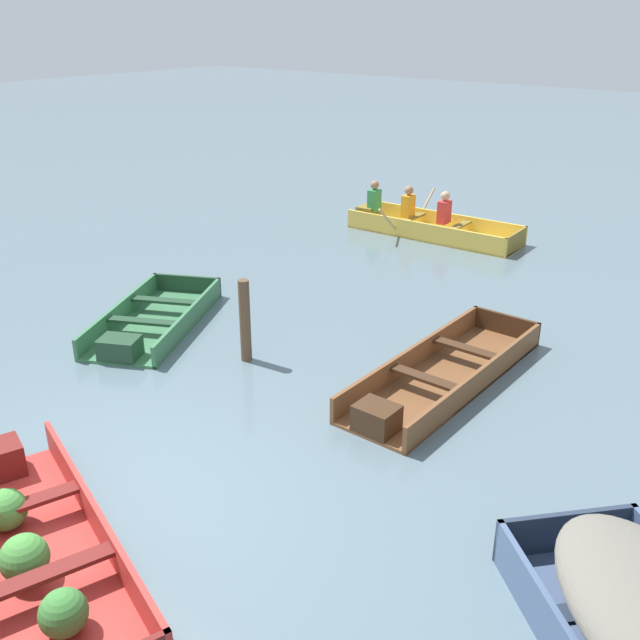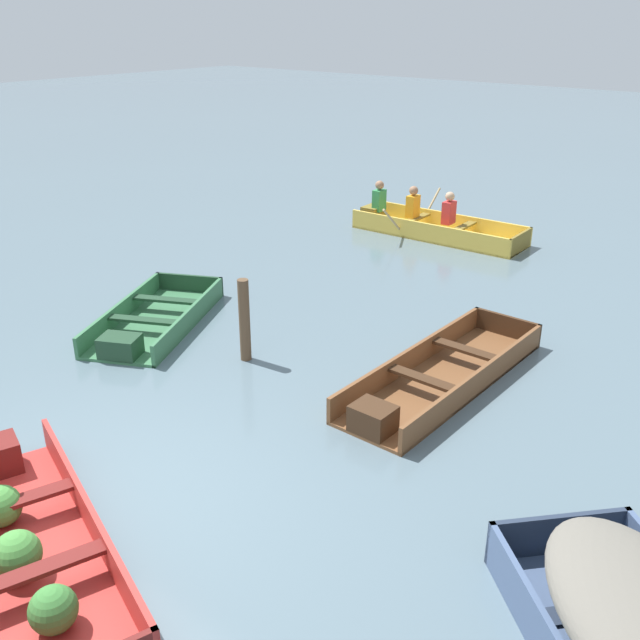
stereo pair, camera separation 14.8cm
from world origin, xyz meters
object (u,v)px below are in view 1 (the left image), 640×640
skiff_wooden_brown_near_moored (440,377)px  mooring_post (245,321)px  skiff_green_mid_moored (152,322)px  dinghy_red_foreground (26,547)px  rowboat_yellow_with_crew (423,223)px

skiff_wooden_brown_near_moored → mooring_post: bearing=-157.6°
skiff_wooden_brown_near_moored → skiff_green_mid_moored: 4.16m
dinghy_red_foreground → rowboat_yellow_with_crew: bearing=102.8°
skiff_green_mid_moored → mooring_post: (1.72, 0.14, 0.44)m
skiff_wooden_brown_near_moored → mooring_post: size_ratio=3.04×
rowboat_yellow_with_crew → skiff_wooden_brown_near_moored: bearing=-57.3°
dinghy_red_foreground → skiff_green_mid_moored: size_ratio=1.21×
skiff_wooden_brown_near_moored → rowboat_yellow_with_crew: bearing=122.7°
skiff_green_mid_moored → skiff_wooden_brown_near_moored: bearing=15.1°
skiff_wooden_brown_near_moored → mooring_post: (-2.30, -0.95, 0.44)m
rowboat_yellow_with_crew → mooring_post: bearing=-79.8°
skiff_wooden_brown_near_moored → skiff_green_mid_moored: (-4.01, -1.08, -0.01)m
dinghy_red_foreground → mooring_post: mooring_post is taller
mooring_post → rowboat_yellow_with_crew: bearing=100.2°
mooring_post → skiff_green_mid_moored: bearing=-175.5°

